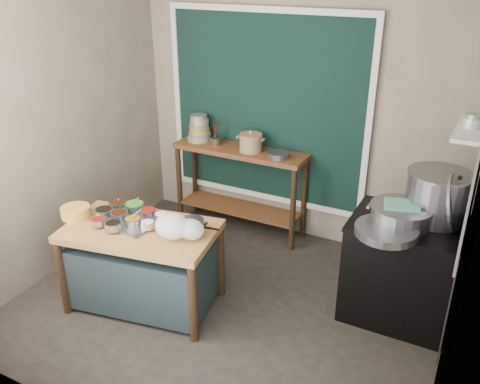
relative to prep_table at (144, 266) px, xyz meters
The scene contains 29 objects.
floor 0.82m from the prep_table, 26.08° to the left, with size 3.50×3.00×0.02m, color #2C2621.
back_wall 2.19m from the prep_table, 70.43° to the left, with size 3.50×0.02×2.80m, color gray.
left_wall 1.54m from the prep_table, 164.01° to the left, with size 0.02×3.00×2.80m, color gray.
right_wall 2.64m from the prep_table, ahead, with size 0.02×3.00×2.80m, color gray.
curtain_panel 2.06m from the prep_table, 80.48° to the left, with size 2.10×0.02×1.90m, color black.
curtain_frame 2.05m from the prep_table, 80.42° to the left, with size 2.22×0.03×2.02m, color beige, non-canonical shape.
soot_patch 2.60m from the prep_table, 22.05° to the left, with size 0.01×1.30×1.30m, color black.
wall_shelf 2.84m from the prep_table, 27.13° to the left, with size 0.22×0.70×0.03m, color beige.
prep_table is the anchor object (origin of this frame).
back_counter 1.60m from the prep_table, 86.42° to the left, with size 1.45×0.40×0.95m, color brown.
stove_block 2.18m from the prep_table, 23.46° to the left, with size 0.90×0.68×0.85m, color black.
stove_top 2.23m from the prep_table, 23.46° to the left, with size 0.92×0.69×0.03m, color black.
condiment_tray 0.42m from the prep_table, 164.37° to the left, with size 0.53×0.38×0.02m, color gray.
condiment_bowls 0.47m from the prep_table, 162.19° to the left, with size 0.62×0.50×0.07m.
yellow_basin 0.75m from the prep_table, behind, with size 0.25×0.25×0.09m, color #C17D35.
saucepan 0.62m from the prep_table, 16.67° to the left, with size 0.21×0.21×0.12m, color gray, non-canonical shape.
plastic_bag_a 0.58m from the prep_table, ahead, with size 0.28×0.24×0.21m, color white.
plastic_bag_b 0.66m from the prep_table, ahead, with size 0.22×0.19×0.16m, color white.
bowl_stack 1.83m from the prep_table, 104.44° to the left, with size 0.26×0.26×0.29m.
utensil_cup 1.73m from the prep_table, 96.92° to the left, with size 0.13×0.13×0.08m, color gray.
ceramic_crock 1.72m from the prep_table, 81.50° to the left, with size 0.25×0.25×0.17m, color olive, non-canonical shape.
wide_bowl 1.75m from the prep_table, 69.83° to the left, with size 0.23×0.23×0.06m, color gray.
stock_pot 2.47m from the prep_table, 25.35° to the left, with size 0.51×0.51×0.40m, color gray, non-canonical shape.
pot_lid 2.54m from the prep_table, 21.60° to the left, with size 0.45×0.45×0.02m, color gray.
steamer 2.16m from the prep_table, 22.49° to the left, with size 0.49×0.49×0.16m, color gray, non-canonical shape.
green_cloth 2.18m from the prep_table, 22.49° to the left, with size 0.26×0.20×0.02m, color #589E87.
shallow_pan 2.02m from the prep_table, 17.36° to the left, with size 0.47×0.47×0.06m, color gray.
shelf_bowl_stack 2.86m from the prep_table, 26.93° to the left, with size 0.13×0.13×0.11m.
shelf_bowl_green 2.93m from the prep_table, 30.42° to the left, with size 0.16×0.16×0.06m, color gray.
Camera 1 is at (1.77, -3.20, 2.76)m, focal length 38.00 mm.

